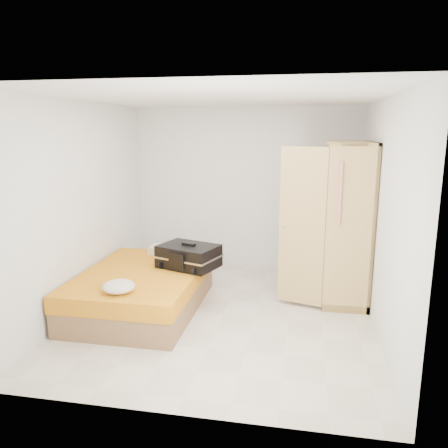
% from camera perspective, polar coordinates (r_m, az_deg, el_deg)
% --- Properties ---
extents(room, '(4.00, 4.02, 2.60)m').
position_cam_1_polar(room, '(5.16, -0.11, 1.63)').
color(room, beige).
rests_on(room, ground).
extents(bed, '(1.42, 2.02, 0.50)m').
position_cam_1_polar(bed, '(5.71, -10.68, -8.47)').
color(bed, brown).
rests_on(bed, ground).
extents(wardrobe, '(1.15, 1.20, 2.10)m').
position_cam_1_polar(wardrobe, '(6.01, 15.21, -0.22)').
color(wardrobe, tan).
rests_on(wardrobe, ground).
extents(person, '(0.57, 0.77, 1.93)m').
position_cam_1_polar(person, '(5.95, 9.57, -0.40)').
color(person, red).
rests_on(person, ground).
extents(suitcase, '(0.87, 0.75, 0.32)m').
position_cam_1_polar(suitcase, '(5.69, -4.66, -4.21)').
color(suitcase, black).
rests_on(suitcase, bed).
extents(round_cushion, '(0.35, 0.35, 0.13)m').
position_cam_1_polar(round_cushion, '(4.96, -13.58, -7.95)').
color(round_cushion, silver).
rests_on(round_cushion, bed).
extents(pillow, '(0.58, 0.30, 0.11)m').
position_cam_1_polar(pillow, '(6.34, -7.09, -3.38)').
color(pillow, silver).
rests_on(pillow, bed).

